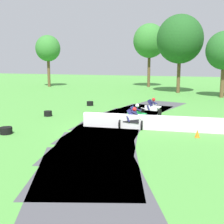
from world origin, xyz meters
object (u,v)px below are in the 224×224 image
motorcycle_trailing_black (133,119)px  tire_stack_mid_b (6,131)px  traffic_cone (197,134)px  motorcycle_lead_white (152,107)px  motorcycle_chase_green (136,115)px  tire_stack_mid_a (48,114)px  tire_stack_near (90,103)px

motorcycle_trailing_black → tire_stack_mid_b: (-6.70, -3.51, -0.43)m
traffic_cone → motorcycle_trailing_black: bearing=165.4°
motorcycle_lead_white → traffic_cone: 6.70m
tire_stack_mid_b → traffic_cone: (10.63, 2.49, 0.02)m
motorcycle_chase_green → tire_stack_mid_b: motorcycle_chase_green is taller
motorcycle_trailing_black → traffic_cone: bearing=-14.6°
tire_stack_mid_b → traffic_cone: traffic_cone is taller
motorcycle_trailing_black → traffic_cone: 4.08m
tire_stack_mid_a → motorcycle_trailing_black: bearing=-16.8°
motorcycle_chase_green → tire_stack_near: size_ratio=2.75×
tire_stack_near → motorcycle_lead_white: bearing=-27.5°
motorcycle_lead_white → tire_stack_mid_a: bearing=-161.6°
tire_stack_near → traffic_cone: (9.94, -9.05, 0.02)m
motorcycle_chase_green → tire_stack_mid_a: size_ratio=2.79×
tire_stack_near → traffic_cone: 13.44m
tire_stack_mid_b → motorcycle_chase_green: bearing=36.1°
motorcycle_chase_green → tire_stack_near: (-5.91, 6.71, -0.46)m
motorcycle_chase_green → traffic_cone: size_ratio=3.82×
tire_stack_mid_b → motorcycle_lead_white: bearing=48.9°
tire_stack_near → traffic_cone: traffic_cone is taller
tire_stack_mid_a → tire_stack_mid_b: 5.68m
motorcycle_lead_white → tire_stack_mid_b: (-7.13, -8.18, -0.46)m
motorcycle_lead_white → tire_stack_near: bearing=152.5°
motorcycle_chase_green → tire_stack_mid_a: bearing=173.2°
motorcycle_trailing_black → tire_stack_mid_a: motorcycle_trailing_black is taller
motorcycle_chase_green → tire_stack_mid_b: bearing=-143.9°
motorcycle_chase_green → tire_stack_near: 8.96m
motorcycle_trailing_black → tire_stack_mid_a: size_ratio=2.79×
motorcycle_lead_white → tire_stack_mid_a: size_ratio=2.85×
motorcycle_chase_green → motorcycle_trailing_black: size_ratio=1.00×
tire_stack_mid_b → traffic_cone: 10.92m
motorcycle_trailing_black → tire_stack_near: 10.03m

